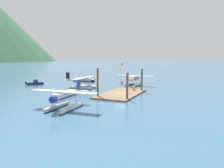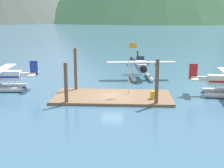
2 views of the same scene
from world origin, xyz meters
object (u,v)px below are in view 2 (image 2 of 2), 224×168
Objects in this scene: flagpole at (130,62)px; seaplane_silver_bow_right at (141,69)px; boat_navy_open_north at (140,61)px; fuel_drum at (153,95)px; seaplane_white_port_fwd at (2,78)px.

seaplane_silver_bow_right is (1.70, 10.76, -2.61)m from flagpole.
seaplane_silver_bow_right is at bearing -91.18° from boat_navy_open_north.
seaplane_white_port_fwd reaches higher than fuel_drum.
fuel_drum is at bearing -36.15° from flagpole.
boat_navy_open_north is (18.56, 24.32, -1.09)m from seaplane_white_port_fwd.
flagpole is at bearing 143.85° from fuel_drum.
boat_navy_open_north is at bearing 91.26° from fuel_drum.
flagpole reaches higher than seaplane_silver_bow_right.
flagpole is at bearing -8.03° from seaplane_white_port_fwd.
seaplane_white_port_fwd is (-19.19, 4.27, 0.84)m from fuel_drum.
flagpole reaches higher than seaplane_white_port_fwd.
seaplane_silver_bow_right is (18.23, 8.42, 0.00)m from seaplane_white_port_fwd.
seaplane_white_port_fwd is at bearing 167.44° from fuel_drum.
flagpole is 0.60× the size of seaplane_silver_bow_right.
seaplane_silver_bow_right is 15.94m from boat_navy_open_north.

